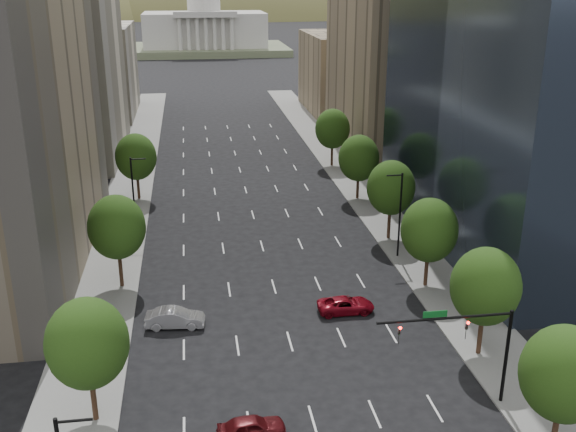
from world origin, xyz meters
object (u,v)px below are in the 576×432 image
car_red_far (346,305)px  car_silver (175,318)px  traffic_signal (473,338)px  capitol (205,29)px  car_maroon (252,427)px

car_red_far → car_silver: bearing=91.4°
traffic_signal → car_silver: traffic_signal is taller
car_silver → car_red_far: (14.50, 0.42, -0.12)m
car_silver → capitol: bearing=3.3°
traffic_signal → capitol: size_ratio=0.15×
capitol → car_silver: (-9.00, -205.99, -7.78)m
capitol → car_maroon: 221.04m
traffic_signal → car_red_far: size_ratio=1.86×
traffic_signal → capitol: 219.99m
car_maroon → traffic_signal: bearing=-92.3°
car_silver → car_red_far: car_silver is taller
capitol → car_maroon: bearing=-91.1°
traffic_signal → car_silver: bearing=144.9°
traffic_signal → capitol: capitol is taller
capitol → traffic_signal: bearing=-87.3°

